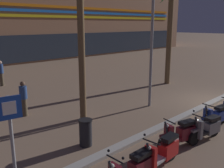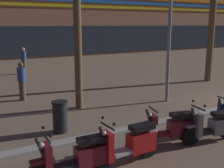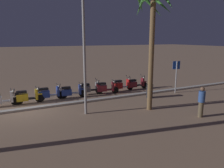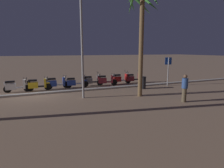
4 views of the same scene
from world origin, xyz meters
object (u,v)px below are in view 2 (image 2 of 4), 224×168
scooter_grey_tail_end (214,126)px  scooter_maroon_second_in_line (172,128)px  pedestrian_by_palm_tree (24,60)px  pedestrian_strolling_near_curb (22,81)px  scooter_red_far_back (131,144)px  scooter_maroon_mid_rear (78,157)px  litter_bin (60,116)px

scooter_grey_tail_end → scooter_maroon_second_in_line: bearing=160.4°
scooter_grey_tail_end → pedestrian_by_palm_tree: pedestrian_by_palm_tree is taller
pedestrian_by_palm_tree → pedestrian_strolling_near_curb: size_ratio=1.06×
scooter_maroon_second_in_line → pedestrian_strolling_near_curb: 7.01m
scooter_red_far_back → scooter_grey_tail_end: same height
scooter_maroon_mid_rear → scooter_red_far_back: 1.32m
scooter_grey_tail_end → litter_bin: (-3.45, 2.71, 0.04)m
scooter_maroon_mid_rear → scooter_grey_tail_end: same height
scooter_grey_tail_end → litter_bin: 4.39m
scooter_red_far_back → scooter_maroon_second_in_line: 1.53m
scooter_grey_tail_end → litter_bin: size_ratio=1.83×
scooter_grey_tail_end → pedestrian_strolling_near_curb: size_ratio=1.07×
pedestrian_strolling_near_curb → litter_bin: pedestrian_strolling_near_curb is taller
pedestrian_strolling_near_curb → scooter_red_far_back: bearing=-81.3°
scooter_maroon_mid_rear → scooter_maroon_second_in_line: scooter_maroon_mid_rear is taller
pedestrian_by_palm_tree → pedestrian_strolling_near_curb: (-1.47, -6.56, -0.06)m
scooter_maroon_mid_rear → pedestrian_strolling_near_curb: bearing=87.7°
scooter_maroon_mid_rear → scooter_maroon_second_in_line: bearing=5.9°
scooter_maroon_mid_rear → litter_bin: bearing=79.1°
scooter_maroon_second_in_line → pedestrian_strolling_near_curb: size_ratio=1.05×
litter_bin → scooter_red_far_back: bearing=-72.7°
scooter_red_far_back → litter_bin: (-0.82, 2.62, 0.02)m
scooter_red_far_back → litter_bin: bearing=107.3°
scooter_maroon_mid_rear → scooter_grey_tail_end: size_ratio=1.07×
scooter_red_far_back → scooter_grey_tail_end: 2.64m
scooter_red_far_back → scooter_maroon_mid_rear: bearing=179.0°
scooter_red_far_back → pedestrian_by_palm_tree: size_ratio=1.07×
scooter_red_far_back → scooter_maroon_second_in_line: bearing=11.8°
scooter_maroon_mid_rear → pedestrian_by_palm_tree: size_ratio=1.09×
pedestrian_by_palm_tree → pedestrian_strolling_near_curb: 6.72m
litter_bin → scooter_grey_tail_end: bearing=-38.1°
pedestrian_by_palm_tree → scooter_grey_tail_end: bearing=-80.7°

